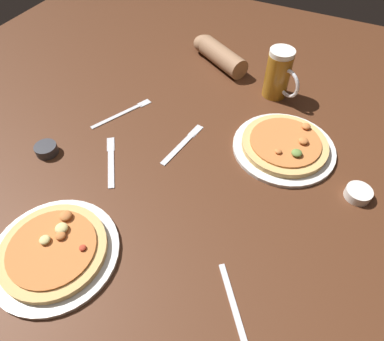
{
  "coord_description": "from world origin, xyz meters",
  "views": [
    {
      "loc": [
        0.29,
        -0.59,
        0.78
      ],
      "look_at": [
        0.0,
        0.0,
        0.02
      ],
      "focal_mm": 32.38,
      "sensor_mm": 36.0,
      "label": 1
    }
  ],
  "objects_px": {
    "beer_mug_dark": "(279,74)",
    "knife_spare": "(111,161)",
    "fork_left": "(237,317)",
    "pizza_plate_far": "(284,146)",
    "ramekin_butter": "(46,149)",
    "knife_right": "(183,144)",
    "pizza_plate_near": "(54,251)",
    "diner_arm": "(217,53)",
    "ramekin_sauce": "(358,193)",
    "fork_spare": "(123,113)"
  },
  "relations": [
    {
      "from": "fork_left",
      "to": "knife_spare",
      "type": "height_order",
      "value": "same"
    },
    {
      "from": "pizza_plate_far",
      "to": "beer_mug_dark",
      "type": "height_order",
      "value": "beer_mug_dark"
    },
    {
      "from": "knife_right",
      "to": "knife_spare",
      "type": "distance_m",
      "value": 0.23
    },
    {
      "from": "ramekin_butter",
      "to": "fork_left",
      "type": "xyz_separation_m",
      "value": [
        0.71,
        -0.2,
        -0.01
      ]
    },
    {
      "from": "ramekin_sauce",
      "to": "diner_arm",
      "type": "height_order",
      "value": "diner_arm"
    },
    {
      "from": "ramekin_butter",
      "to": "knife_right",
      "type": "relative_size",
      "value": 0.32
    },
    {
      "from": "ramekin_sauce",
      "to": "knife_right",
      "type": "xyz_separation_m",
      "value": [
        -0.53,
        -0.03,
        -0.01
      ]
    },
    {
      "from": "fork_left",
      "to": "fork_spare",
      "type": "relative_size",
      "value": 0.9
    },
    {
      "from": "pizza_plate_near",
      "to": "diner_arm",
      "type": "height_order",
      "value": "diner_arm"
    },
    {
      "from": "fork_left",
      "to": "fork_spare",
      "type": "xyz_separation_m",
      "value": [
        -0.6,
        0.47,
        0.0
      ]
    },
    {
      "from": "pizza_plate_far",
      "to": "knife_spare",
      "type": "bearing_deg",
      "value": -148.49
    },
    {
      "from": "fork_left",
      "to": "knife_right",
      "type": "distance_m",
      "value": 0.55
    },
    {
      "from": "pizza_plate_near",
      "to": "fork_spare",
      "type": "distance_m",
      "value": 0.54
    },
    {
      "from": "fork_spare",
      "to": "knife_spare",
      "type": "bearing_deg",
      "value": -65.9
    },
    {
      "from": "ramekin_sauce",
      "to": "knife_spare",
      "type": "relative_size",
      "value": 0.39
    },
    {
      "from": "pizza_plate_far",
      "to": "knife_right",
      "type": "xyz_separation_m",
      "value": [
        -0.29,
        -0.12,
        -0.01
      ]
    },
    {
      "from": "pizza_plate_near",
      "to": "knife_spare",
      "type": "xyz_separation_m",
      "value": [
        -0.06,
        0.32,
        -0.01
      ]
    },
    {
      "from": "pizza_plate_far",
      "to": "ramekin_butter",
      "type": "bearing_deg",
      "value": -152.81
    },
    {
      "from": "fork_left",
      "to": "beer_mug_dark",
      "type": "bearing_deg",
      "value": 101.49
    },
    {
      "from": "fork_spare",
      "to": "diner_arm",
      "type": "bearing_deg",
      "value": 69.86
    },
    {
      "from": "diner_arm",
      "to": "fork_left",
      "type": "bearing_deg",
      "value": -64.14
    },
    {
      "from": "ramekin_sauce",
      "to": "diner_arm",
      "type": "bearing_deg",
      "value": 143.75
    },
    {
      "from": "ramekin_sauce",
      "to": "fork_left",
      "type": "height_order",
      "value": "ramekin_sauce"
    },
    {
      "from": "beer_mug_dark",
      "to": "fork_left",
      "type": "height_order",
      "value": "beer_mug_dark"
    },
    {
      "from": "ramekin_butter",
      "to": "fork_spare",
      "type": "distance_m",
      "value": 0.28
    },
    {
      "from": "beer_mug_dark",
      "to": "ramekin_butter",
      "type": "bearing_deg",
      "value": -132.61
    },
    {
      "from": "knife_spare",
      "to": "fork_left",
      "type": "bearing_deg",
      "value": -27.13
    },
    {
      "from": "pizza_plate_near",
      "to": "fork_left",
      "type": "xyz_separation_m",
      "value": [
        0.45,
        0.05,
        -0.01
      ]
    },
    {
      "from": "ramekin_butter",
      "to": "fork_spare",
      "type": "bearing_deg",
      "value": 67.92
    },
    {
      "from": "ramekin_butter",
      "to": "fork_left",
      "type": "height_order",
      "value": "ramekin_butter"
    },
    {
      "from": "fork_left",
      "to": "knife_spare",
      "type": "bearing_deg",
      "value": 152.87
    },
    {
      "from": "pizza_plate_near",
      "to": "ramekin_sauce",
      "type": "distance_m",
      "value": 0.81
    },
    {
      "from": "knife_spare",
      "to": "diner_arm",
      "type": "bearing_deg",
      "value": 83.81
    },
    {
      "from": "pizza_plate_near",
      "to": "diner_arm",
      "type": "bearing_deg",
      "value": 89.15
    },
    {
      "from": "knife_right",
      "to": "ramekin_sauce",
      "type": "bearing_deg",
      "value": 3.2
    },
    {
      "from": "pizza_plate_far",
      "to": "fork_spare",
      "type": "height_order",
      "value": "pizza_plate_far"
    },
    {
      "from": "fork_left",
      "to": "knife_right",
      "type": "height_order",
      "value": "same"
    },
    {
      "from": "pizza_plate_near",
      "to": "ramekin_sauce",
      "type": "relative_size",
      "value": 4.38
    },
    {
      "from": "beer_mug_dark",
      "to": "knife_spare",
      "type": "relative_size",
      "value": 0.96
    },
    {
      "from": "ramekin_butter",
      "to": "diner_arm",
      "type": "relative_size",
      "value": 0.25
    },
    {
      "from": "knife_spare",
      "to": "beer_mug_dark",
      "type": "bearing_deg",
      "value": 57.06
    },
    {
      "from": "beer_mug_dark",
      "to": "ramekin_butter",
      "type": "xyz_separation_m",
      "value": [
        -0.54,
        -0.59,
        -0.07
      ]
    },
    {
      "from": "knife_right",
      "to": "fork_left",
      "type": "bearing_deg",
      "value": -50.53
    },
    {
      "from": "knife_right",
      "to": "diner_arm",
      "type": "height_order",
      "value": "diner_arm"
    },
    {
      "from": "pizza_plate_far",
      "to": "knife_right",
      "type": "height_order",
      "value": "pizza_plate_far"
    },
    {
      "from": "diner_arm",
      "to": "ramekin_butter",
      "type": "bearing_deg",
      "value": -110.87
    },
    {
      "from": "pizza_plate_far",
      "to": "beer_mug_dark",
      "type": "distance_m",
      "value": 0.29
    },
    {
      "from": "ramekin_sauce",
      "to": "fork_left",
      "type": "relative_size",
      "value": 0.36
    },
    {
      "from": "beer_mug_dark",
      "to": "knife_spare",
      "type": "distance_m",
      "value": 0.64
    },
    {
      "from": "pizza_plate_far",
      "to": "knife_spare",
      "type": "relative_size",
      "value": 1.73
    }
  ]
}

